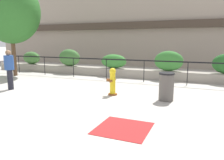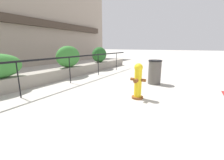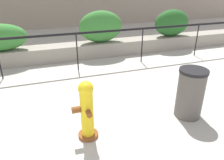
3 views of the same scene
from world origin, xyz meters
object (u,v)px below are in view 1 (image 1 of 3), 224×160
at_px(hedge_bush_3, 169,61).
at_px(trash_bin, 166,87).
at_px(hedge_bush_2, 114,61).
at_px(street_tree, 10,12).
at_px(hedge_bush_1, 69,58).
at_px(pedestrian, 9,67).
at_px(hedge_bush_0, 32,58).
at_px(fire_hydrant, 113,81).

bearing_deg(hedge_bush_3, trash_bin, -82.11).
bearing_deg(trash_bin, hedge_bush_2, 131.69).
bearing_deg(street_tree, hedge_bush_1, 39.51).
distance_m(hedge_bush_2, street_tree, 6.73).
bearing_deg(hedge_bush_2, pedestrian, -118.61).
height_order(hedge_bush_3, pedestrian, pedestrian).
bearing_deg(hedge_bush_0, trash_bin, -22.92).
xyz_separation_m(hedge_bush_2, hedge_bush_3, (3.22, 0.00, 0.13)).
height_order(hedge_bush_2, fire_hydrant, hedge_bush_2).
distance_m(hedge_bush_1, fire_hydrant, 6.51).
bearing_deg(pedestrian, hedge_bush_3, 40.41).
bearing_deg(hedge_bush_1, pedestrian, -86.19).
xyz_separation_m(hedge_bush_0, street_tree, (0.62, -2.12, 2.88)).
height_order(hedge_bush_2, hedge_bush_3, hedge_bush_3).
distance_m(hedge_bush_0, street_tree, 3.63).
bearing_deg(hedge_bush_2, trash_bin, -48.31).
bearing_deg(hedge_bush_3, fire_hydrant, -109.15).
relative_size(street_tree, trash_bin, 5.63).
bearing_deg(street_tree, fire_hydrant, -16.32).
bearing_deg(hedge_bush_1, street_tree, -140.49).
bearing_deg(trash_bin, hedge_bush_1, 148.35).
bearing_deg(hedge_bush_0, hedge_bush_1, 0.00).
bearing_deg(hedge_bush_1, trash_bin, -31.65).
bearing_deg(hedge_bush_2, hedge_bush_1, 180.00).
bearing_deg(hedge_bush_3, hedge_bush_0, 180.00).
relative_size(hedge_bush_3, pedestrian, 0.89).
height_order(hedge_bush_3, fire_hydrant, hedge_bush_3).
bearing_deg(fire_hydrant, pedestrian, -169.61).
xyz_separation_m(fire_hydrant, pedestrian, (-4.53, -0.83, 0.44)).
distance_m(hedge_bush_2, fire_hydrant, 4.64).
relative_size(fire_hydrant, pedestrian, 0.62).
bearing_deg(trash_bin, pedestrian, -172.78).
distance_m(hedge_bush_1, hedge_bush_2, 3.14).
bearing_deg(hedge_bush_3, hedge_bush_1, 180.00).
relative_size(hedge_bush_2, fire_hydrant, 1.47).
bearing_deg(hedge_bush_2, fire_hydrant, -68.03).
bearing_deg(hedge_bush_0, fire_hydrant, -28.06).
xyz_separation_m(hedge_bush_3, pedestrian, (-6.02, -5.12, -0.05)).
distance_m(hedge_bush_2, trash_bin, 5.75).
relative_size(hedge_bush_2, street_tree, 0.28).
xyz_separation_m(hedge_bush_0, hedge_bush_2, (6.32, 0.00, -0.02)).
distance_m(hedge_bush_2, pedestrian, 5.84).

